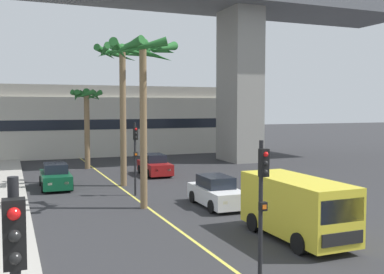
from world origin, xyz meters
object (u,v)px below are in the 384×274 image
at_px(car_queue_front, 56,177).
at_px(delivery_van, 296,206).
at_px(palm_tree_near_median, 87,108).
at_px(car_queue_second, 155,165).
at_px(palm_tree_mid_median, 143,68).
at_px(traffic_light_median_near, 262,195).
at_px(traffic_light_median_far, 135,149).
at_px(car_queue_third, 216,192).
at_px(palm_tree_far_median, 123,70).

relative_size(car_queue_front, delivery_van, 0.78).
xyz_separation_m(car_queue_front, palm_tree_near_median, (3.29, 8.35, 4.26)).
height_order(car_queue_second, palm_tree_mid_median, palm_tree_mid_median).
relative_size(traffic_light_median_near, palm_tree_mid_median, 0.50).
bearing_deg(delivery_van, traffic_light_median_far, 108.33).
relative_size(car_queue_second, palm_tree_mid_median, 0.49).
bearing_deg(traffic_light_median_far, palm_tree_mid_median, -97.67).
xyz_separation_m(car_queue_front, car_queue_third, (7.17, -8.42, 0.00)).
distance_m(car_queue_second, palm_tree_far_median, 8.31).
height_order(traffic_light_median_near, palm_tree_near_median, palm_tree_near_median).
distance_m(car_queue_third, palm_tree_far_median, 10.60).
bearing_deg(car_queue_front, car_queue_second, 21.61).
distance_m(palm_tree_mid_median, palm_tree_far_median, 6.70).
bearing_deg(palm_tree_far_median, traffic_light_median_far, -91.95).
distance_m(car_queue_front, traffic_light_median_far, 6.14).
height_order(traffic_light_median_near, palm_tree_mid_median, palm_tree_mid_median).
bearing_deg(traffic_light_median_near, palm_tree_near_median, 91.02).
xyz_separation_m(palm_tree_near_median, palm_tree_far_median, (0.86, -9.13, 2.44)).
distance_m(car_queue_second, car_queue_third, 11.35).
height_order(car_queue_second, traffic_light_median_near, traffic_light_median_near).
bearing_deg(delivery_van, palm_tree_mid_median, 118.29).
relative_size(delivery_van, traffic_light_median_far, 1.25).
bearing_deg(traffic_light_median_near, car_queue_third, 71.55).
bearing_deg(car_queue_second, traffic_light_median_near, -99.52).
bearing_deg(traffic_light_median_far, palm_tree_near_median, 93.42).
bearing_deg(traffic_light_median_far, car_queue_front, 134.08).
xyz_separation_m(car_queue_second, traffic_light_median_near, (-3.61, -21.53, 1.99)).
bearing_deg(palm_tree_far_median, car_queue_front, 169.32).
distance_m(delivery_van, palm_tree_mid_median, 10.14).
bearing_deg(car_queue_front, delivery_van, -62.94).
height_order(delivery_van, palm_tree_far_median, palm_tree_far_median).
bearing_deg(palm_tree_far_median, car_queue_second, 48.97).
bearing_deg(palm_tree_far_median, car_queue_third, -68.47).
relative_size(traffic_light_median_near, traffic_light_median_far, 1.00).
height_order(car_queue_front, delivery_van, delivery_van).
relative_size(traffic_light_median_near, palm_tree_near_median, 0.64).
xyz_separation_m(car_queue_third, traffic_light_median_near, (-3.40, -10.18, 1.99)).
distance_m(traffic_light_median_near, palm_tree_far_median, 18.44).
xyz_separation_m(car_queue_front, traffic_light_median_far, (4.04, -4.17, 1.99)).
xyz_separation_m(car_queue_second, palm_tree_far_median, (-3.23, -3.71, 6.70)).
bearing_deg(palm_tree_mid_median, traffic_light_median_near, -89.11).
relative_size(car_queue_front, traffic_light_median_near, 0.98).
height_order(car_queue_front, car_queue_second, same).
distance_m(delivery_van, traffic_light_median_near, 5.55).
height_order(car_queue_third, delivery_van, delivery_van).
distance_m(traffic_light_median_far, palm_tree_near_median, 12.74).
xyz_separation_m(car_queue_front, palm_tree_far_median, (4.16, -0.78, 6.70)).
relative_size(car_queue_second, palm_tree_near_median, 0.63).
xyz_separation_m(traffic_light_median_near, traffic_light_median_far, (0.27, 14.43, 0.00)).
bearing_deg(traffic_light_median_near, car_queue_second, 80.48).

